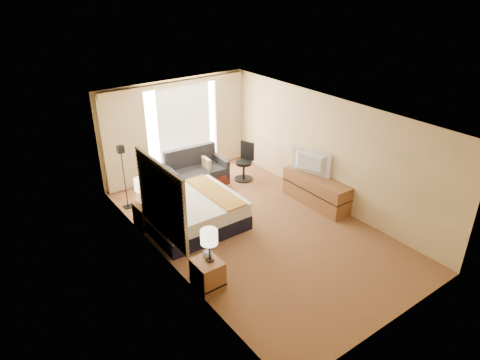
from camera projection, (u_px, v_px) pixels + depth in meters
floor at (255, 227)px, 9.38m from camera, size 4.20×7.00×0.02m
ceiling at (257, 113)px, 8.23m from camera, size 4.20×7.00×0.02m
wall_back at (175, 128)px, 11.35m from camera, size 4.20×0.02×2.60m
wall_front at (402, 257)px, 6.27m from camera, size 4.20×0.02×2.60m
wall_left at (164, 203)px, 7.70m from camera, size 0.02×7.00×2.60m
wall_right at (327, 151)px, 9.92m from camera, size 0.02×7.00×2.60m
headboard at (161, 199)px, 7.88m from camera, size 0.06×1.85×1.50m
nightstand_left at (208, 274)px, 7.51m from camera, size 0.45×0.52×0.55m
nightstand_right at (147, 215)px, 9.33m from camera, size 0.45×0.52×0.55m
media_dresser at (316, 191)px, 10.19m from camera, size 0.50×1.80×0.70m
window at (184, 126)px, 11.45m from camera, size 2.30×0.02×2.30m
curtains at (177, 125)px, 11.22m from camera, size 4.12×0.19×2.56m
bed at (193, 212)px, 9.29m from camera, size 1.93×1.76×0.94m
loveseat at (196, 173)px, 11.12m from camera, size 1.59×0.92×0.96m
floor_lamp at (123, 165)px, 9.70m from camera, size 0.20×0.20×1.57m
desk_chair at (245, 163)px, 11.37m from camera, size 0.51×0.51×1.02m
lamp_left at (209, 238)px, 7.18m from camera, size 0.30×0.30×0.63m
lamp_right at (141, 185)px, 8.95m from camera, size 0.30×0.30×0.63m
tissue_box at (208, 254)px, 7.50m from camera, size 0.13×0.13×0.10m
telephone at (150, 199)px, 9.32m from camera, size 0.18×0.15×0.07m
television at (309, 163)px, 10.06m from camera, size 0.42×1.02×0.59m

